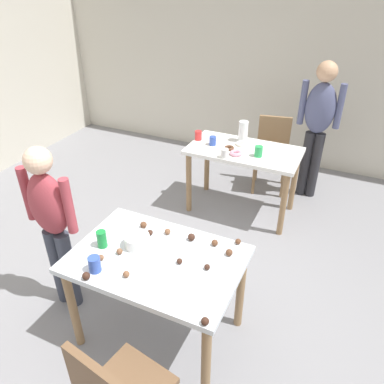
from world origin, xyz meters
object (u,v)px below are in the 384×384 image
(dining_table_near, at_px, (157,269))
(mixing_bowl, at_px, (137,241))
(person_adult_far, at_px, (318,120))
(soda_can, at_px, (102,239))
(chair_far_table, at_px, (272,149))
(person_girl_near, at_px, (52,219))
(dining_table_far, at_px, (243,159))
(pitcher_far, at_px, (243,131))

(dining_table_near, distance_m, mixing_bowl, 0.23)
(person_adult_far, height_order, soda_can, person_adult_far)
(chair_far_table, height_order, person_girl_near, person_girl_near)
(dining_table_near, height_order, soda_can, soda_can)
(dining_table_far, xyz_separation_m, mixing_bowl, (-0.18, -1.79, 0.16))
(mixing_bowl, bearing_deg, dining_table_far, 84.32)
(mixing_bowl, height_order, soda_can, soda_can)
(dining_table_near, relative_size, chair_far_table, 1.29)
(person_adult_far, xyz_separation_m, pitcher_far, (-0.70, -0.46, -0.08))
(mixing_bowl, bearing_deg, person_girl_near, -173.13)
(pitcher_far, bearing_deg, dining_table_near, -87.85)
(chair_far_table, distance_m, mixing_bowl, 2.50)
(soda_can, bearing_deg, dining_table_near, 7.90)
(dining_table_far, distance_m, person_girl_near, 2.06)
(pitcher_far, bearing_deg, soda_can, -98.46)
(dining_table_near, relative_size, dining_table_far, 0.97)
(person_adult_far, bearing_deg, dining_table_far, -133.27)
(dining_table_far, bearing_deg, chair_far_table, 77.23)
(dining_table_near, relative_size, person_girl_near, 0.81)
(soda_can, bearing_deg, dining_table_far, 78.35)
(person_girl_near, height_order, person_adult_far, person_adult_far)
(dining_table_near, bearing_deg, chair_far_table, 86.43)
(person_adult_far, height_order, pitcher_far, person_adult_far)
(person_adult_far, bearing_deg, mixing_bowl, -107.97)
(chair_far_table, xyz_separation_m, person_adult_far, (0.46, -0.02, 0.45))
(chair_far_table, height_order, pitcher_far, pitcher_far)
(person_adult_far, bearing_deg, dining_table_near, -103.94)
(person_adult_far, height_order, mixing_bowl, person_adult_far)
(dining_table_near, distance_m, person_girl_near, 0.86)
(chair_far_table, bearing_deg, soda_can, -101.95)
(person_adult_far, relative_size, mixing_bowl, 9.15)
(mixing_bowl, distance_m, pitcher_far, 1.99)
(person_girl_near, height_order, mixing_bowl, person_girl_near)
(dining_table_far, height_order, person_adult_far, person_adult_far)
(chair_far_table, bearing_deg, dining_table_near, -93.57)
(person_adult_far, distance_m, mixing_bowl, 2.58)
(dining_table_far, relative_size, person_adult_far, 0.74)
(mixing_bowl, bearing_deg, person_adult_far, 72.03)
(pitcher_far, bearing_deg, person_girl_near, -110.32)
(chair_far_table, bearing_deg, mixing_bowl, -97.64)
(person_adult_far, distance_m, soda_can, 2.74)
(dining_table_near, bearing_deg, soda_can, -172.10)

